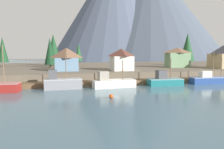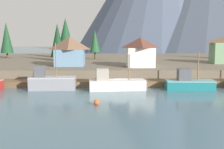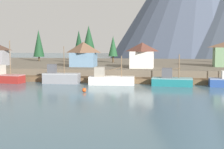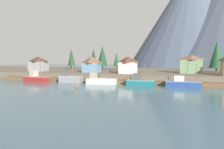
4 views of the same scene
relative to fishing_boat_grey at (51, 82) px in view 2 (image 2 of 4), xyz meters
The scene contains 13 objects.
ground_plane 24.37m from the fishing_boat_grey, 62.53° to the left, with size 400.00×400.00×1.00m, color #476675.
dock 11.78m from the fishing_boat_grey, 17.57° to the left, with size 80.00×4.00×1.60m.
shoreline_bank 35.38m from the fishing_boat_grey, 71.53° to the left, with size 400.00×56.00×2.50m, color #665B4C.
fishing_boat_grey is the anchor object (origin of this frame).
fishing_boat_white 10.45m from the fishing_boat_grey, ahead, with size 9.31×3.58×5.81m.
fishing_boat_teal 22.57m from the fishing_boat_grey, ahead, with size 7.92×3.40×6.15m.
house_blue 15.20m from the fishing_boat_grey, 85.23° to the left, with size 6.40×5.16×6.20m.
house_white 20.86m from the fishing_boat_grey, 38.22° to the left, with size 5.72×6.56×6.02m.
conifer_near_left 29.58m from the fishing_boat_grey, 97.57° to the left, with size 3.71×3.71×9.71m.
conifer_mid_left 39.06m from the fishing_boat_grey, 94.55° to the left, with size 5.04×5.04×11.74m.
conifer_mid_right 44.23m from the fishing_boat_grey, 118.01° to the left, with size 3.70×3.70×10.49m.
conifer_back_left 34.35m from the fishing_boat_grey, 80.14° to the left, with size 2.88×2.88×8.15m.
channel_buoy 13.31m from the fishing_boat_grey, 54.20° to the right, with size 0.70×0.70×0.70m, color #E04C19.
Camera 2 is at (-2.08, -47.48, 8.52)m, focal length 45.31 mm.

